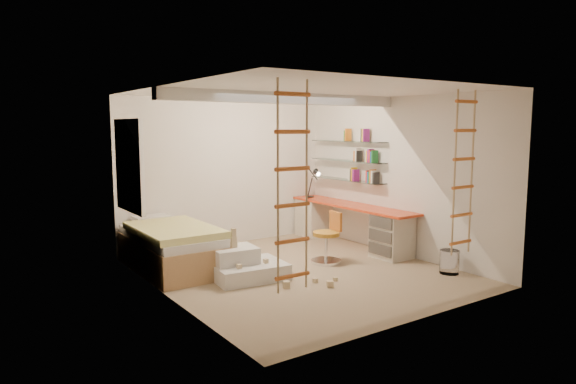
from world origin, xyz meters
TOP-DOWN VIEW (x-y plane):
  - floor at (0.00, 0.00)m, footprint 4.50×4.50m
  - ceiling_beam at (0.00, 0.30)m, footprint 4.00×0.18m
  - window_frame at (-1.97, 1.50)m, footprint 0.06×1.15m
  - window_blind at (-1.93, 1.50)m, footprint 0.02×1.00m
  - rope_ladder_left at (-1.35, -1.75)m, footprint 0.41×0.04m
  - rope_ladder_right at (1.35, -1.75)m, footprint 0.41×0.04m
  - waste_bin at (1.75, -1.28)m, footprint 0.27×0.27m
  - desk at (1.72, 0.86)m, footprint 0.56×2.80m
  - shelves at (1.87, 1.13)m, footprint 0.25×1.80m
  - bed at (-1.48, 1.23)m, footprint 1.02×2.00m
  - task_lamp at (1.67, 1.82)m, footprint 0.14×0.36m
  - swivel_chair at (0.66, 0.17)m, footprint 0.54×0.54m
  - play_platform at (-0.82, 0.19)m, footprint 1.07×0.87m
  - toy_blocks at (-0.57, -0.13)m, footprint 1.23×1.16m
  - books at (1.87, 1.13)m, footprint 0.14×0.70m

SIDE VIEW (x-z plane):
  - floor at x=0.00m, z-range 0.00..0.00m
  - waste_bin at x=1.75m, z-range 0.00..0.34m
  - play_platform at x=-0.82m, z-range -0.05..0.39m
  - toy_blocks at x=-0.57m, z-range -0.07..0.64m
  - swivel_chair at x=0.66m, z-range -0.10..0.70m
  - bed at x=-1.48m, z-range -0.02..0.67m
  - desk at x=1.72m, z-range 0.03..0.78m
  - task_lamp at x=1.67m, z-range 0.85..1.42m
  - shelves at x=1.87m, z-range 1.14..1.86m
  - rope_ladder_left at x=-1.35m, z-range 0.45..2.58m
  - rope_ladder_right at x=1.35m, z-range 0.45..2.58m
  - window_frame at x=-1.97m, z-range 0.88..2.23m
  - window_blind at x=-1.93m, z-range 0.95..2.15m
  - books at x=1.87m, z-range 1.11..2.03m
  - ceiling_beam at x=0.00m, z-range 2.44..2.60m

